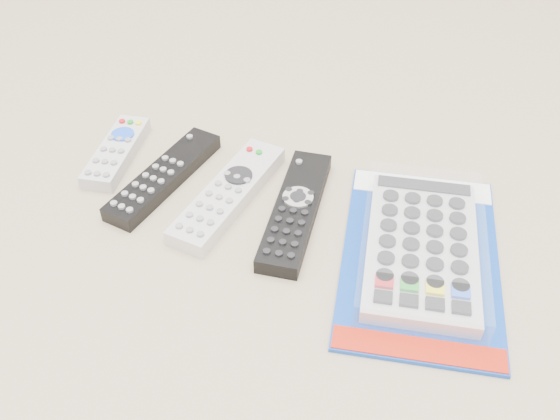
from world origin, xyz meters
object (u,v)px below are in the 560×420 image
(jumbo_remote_packaged, at_px, (422,246))
(remote_small_grey, at_px, (117,152))
(remote_silver_dvd, at_px, (228,194))
(remote_large_black, at_px, (296,210))
(remote_slim_black, at_px, (164,176))

(jumbo_remote_packaged, bearing_deg, remote_small_grey, 164.55)
(remote_small_grey, bearing_deg, remote_silver_dvd, -18.36)
(remote_small_grey, relative_size, remote_large_black, 0.72)
(jumbo_remote_packaged, bearing_deg, remote_slim_black, 167.27)
(remote_small_grey, height_order, remote_slim_black, same)
(remote_small_grey, height_order, jumbo_remote_packaged, jumbo_remote_packaged)
(remote_slim_black, height_order, remote_silver_dvd, remote_silver_dvd)
(remote_small_grey, bearing_deg, remote_slim_black, -25.46)
(remote_large_black, bearing_deg, remote_small_grey, 167.86)
(remote_silver_dvd, height_order, jumbo_remote_packaged, jumbo_remote_packaged)
(remote_large_black, height_order, jumbo_remote_packaged, jumbo_remote_packaged)
(remote_slim_black, height_order, jumbo_remote_packaged, jumbo_remote_packaged)
(remote_small_grey, xyz_separation_m, remote_silver_dvd, (0.18, -0.03, 0.00))
(remote_slim_black, xyz_separation_m, jumbo_remote_packaged, (0.35, -0.02, 0.01))
(remote_small_grey, relative_size, remote_silver_dvd, 0.71)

